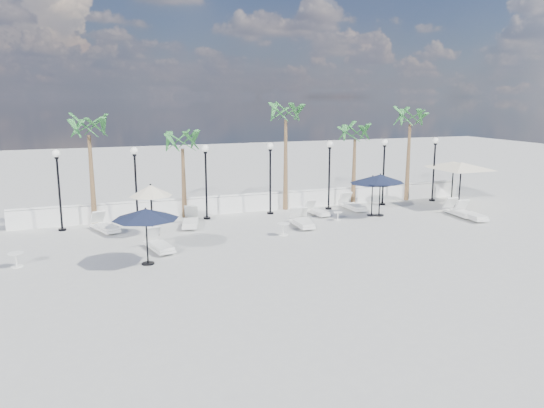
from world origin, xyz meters
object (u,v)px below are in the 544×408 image
object	(u,v)px
lounger_7	(459,211)
parasol_cream_small	(151,191)
lounger_1	(191,221)
lounger_5	(352,205)
parasol_cream_sq_b	(454,162)
lounger_0	(105,226)
lounger_4	(304,220)
lounger_6	(317,211)
lounger_3	(301,222)
parasol_navy_right	(373,180)
parasol_cream_sq_a	(462,163)
lounger_2	(159,245)
parasol_navy_mid	(380,179)
parasol_navy_left	(146,214)
lounger_8	(470,214)

from	to	relation	value
lounger_7	parasol_cream_small	size ratio (longest dim) A/B	0.90
lounger_1	parasol_cream_small	size ratio (longest dim) A/B	0.94
lounger_5	parasol_cream_sq_b	xyz separation A→B (m)	(7.04, 0.34, 2.11)
parasol_cream_small	lounger_1	bearing A→B (deg)	28.84
lounger_0	parasol_cream_small	distance (m)	3.08
lounger_4	lounger_6	bearing A→B (deg)	62.51
lounger_1	lounger_0	bearing A→B (deg)	-171.34
lounger_3	lounger_7	world-z (taller)	lounger_7
parasol_navy_right	parasol_cream_sq_a	bearing A→B (deg)	2.41
parasol_cream_sq_b	lounger_2	bearing A→B (deg)	-165.72
parasol_navy_mid	parasol_navy_left	bearing A→B (deg)	-161.64
lounger_4	lounger_6	distance (m)	2.37
lounger_6	parasol_navy_mid	world-z (taller)	parasol_navy_mid
parasol_navy_mid	parasol_navy_right	distance (m)	0.40
lounger_6	lounger_8	distance (m)	7.91
lounger_7	lounger_8	xyz separation A→B (m)	(0.05, -0.81, 0.00)
parasol_cream_sq_a	parasol_cream_small	world-z (taller)	parasol_cream_sq_a
lounger_2	lounger_3	world-z (taller)	lounger_2
parasol_navy_left	parasol_navy_right	xyz separation A→B (m)	(12.29, 4.36, -0.02)
lounger_0	parasol_cream_sq_a	bearing A→B (deg)	-23.04
lounger_3	parasol_navy_left	bearing A→B (deg)	-155.41
lounger_5	parasol_navy_left	world-z (taller)	parasol_navy_left
lounger_1	parasol_cream_sq_b	size ratio (longest dim) A/B	0.44
lounger_5	parasol_navy_mid	size ratio (longest dim) A/B	0.85
parasol_cream_small	lounger_8	bearing A→B (deg)	-8.66
lounger_0	lounger_4	world-z (taller)	lounger_0
lounger_7	lounger_8	world-z (taller)	lounger_8
lounger_8	parasol_navy_right	distance (m)	5.29
parasol_navy_right	lounger_3	bearing A→B (deg)	-167.39
parasol_navy_left	parasol_navy_mid	distance (m)	13.32
lounger_0	parasol_navy_left	size ratio (longest dim) A/B	0.88
parasol_navy_right	parasol_cream_small	xyz separation A→B (m)	(-11.53, -0.14, 0.14)
lounger_0	parasol_cream_sq_b	bearing A→B (deg)	-17.97
lounger_7	parasol_navy_mid	size ratio (longest dim) A/B	0.85
lounger_3	parasol_navy_mid	distance (m)	5.25
lounger_4	parasol_cream_sq_b	world-z (taller)	parasol_cream_sq_b
lounger_0	parasol_cream_sq_b	distance (m)	20.42
lounger_2	parasol_cream_small	xyz separation A→B (m)	(0.10, 2.56, 1.79)
lounger_0	parasol_navy_right	distance (m)	13.69
lounger_1	lounger_7	distance (m)	14.08
lounger_1	lounger_2	world-z (taller)	lounger_1
lounger_0	parasol_cream_small	xyz separation A→B (m)	(1.99, -1.52, 1.79)
lounger_1	parasol_navy_mid	distance (m)	10.11
parasol_navy_right	parasol_cream_small	world-z (taller)	parasol_cream_small
lounger_3	lounger_1	bearing A→B (deg)	159.92
lounger_0	lounger_2	bearing A→B (deg)	-84.79
parasol_navy_left	parasol_cream_sq_a	size ratio (longest dim) A/B	0.44
lounger_1	parasol_cream_sq_a	bearing A→B (deg)	12.26
lounger_6	lounger_1	bearing A→B (deg)	173.93
lounger_4	lounger_1	bearing A→B (deg)	176.04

